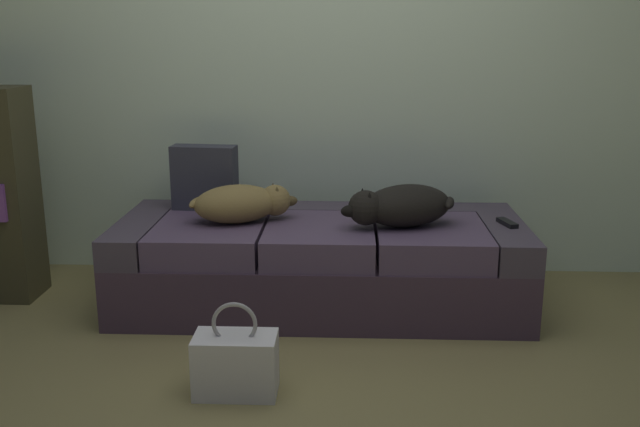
# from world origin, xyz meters

# --- Properties ---
(ground_plane) EXTENTS (10.00, 10.00, 0.00)m
(ground_plane) POSITION_xyz_m (0.00, 0.00, 0.00)
(ground_plane) COLOR olive
(back_wall) EXTENTS (6.40, 0.10, 2.80)m
(back_wall) POSITION_xyz_m (0.00, 1.69, 1.40)
(back_wall) COLOR silver
(back_wall) RESTS_ON ground
(couch) EXTENTS (2.03, 0.84, 0.45)m
(couch) POSITION_xyz_m (0.00, 1.07, 0.22)
(couch) COLOR #443141
(couch) RESTS_ON ground
(dog_tan) EXTENTS (0.54, 0.36, 0.19)m
(dog_tan) POSITION_xyz_m (-0.38, 1.03, 0.54)
(dog_tan) COLOR olive
(dog_tan) RESTS_ON couch
(dog_dark) EXTENTS (0.58, 0.39, 0.21)m
(dog_dark) POSITION_xyz_m (0.39, 0.98, 0.55)
(dog_dark) COLOR black
(dog_dark) RESTS_ON couch
(tv_remote) EXTENTS (0.08, 0.16, 0.02)m
(tv_remote) POSITION_xyz_m (0.92, 1.03, 0.46)
(tv_remote) COLOR black
(tv_remote) RESTS_ON couch
(throw_pillow) EXTENTS (0.35, 0.15, 0.34)m
(throw_pillow) POSITION_xyz_m (-0.62, 1.29, 0.62)
(throw_pillow) COLOR #343541
(throw_pillow) RESTS_ON couch
(handbag) EXTENTS (0.32, 0.18, 0.38)m
(handbag) POSITION_xyz_m (-0.29, 0.12, 0.13)
(handbag) COLOR silver
(handbag) RESTS_ON ground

